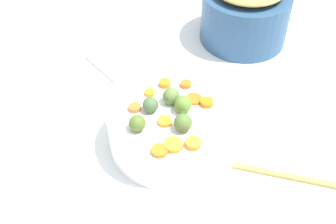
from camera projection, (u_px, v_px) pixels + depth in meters
tabletop at (169, 137)px, 1.03m from camera, size 2.40×2.40×0.02m
serving_bowl_carrots at (168, 130)px, 0.97m from camera, size 0.26×0.26×0.09m
metal_pot at (245, 16)px, 1.25m from camera, size 0.25×0.25×0.15m
carrot_slice_0 at (193, 143)px, 0.88m from camera, size 0.04×0.04×0.01m
carrot_slice_1 at (194, 99)px, 0.97m from camera, size 0.04×0.04×0.01m
carrot_slice_2 at (160, 151)px, 0.87m from camera, size 0.04×0.04×0.01m
carrot_slice_3 at (207, 103)px, 0.96m from camera, size 0.03×0.03×0.01m
carrot_slice_4 at (173, 145)px, 0.88m from camera, size 0.06×0.06×0.01m
carrot_slice_5 at (134, 107)px, 0.95m from camera, size 0.03×0.03×0.01m
carrot_slice_6 at (150, 93)px, 0.99m from camera, size 0.03×0.03×0.01m
carrot_slice_7 at (165, 121)px, 0.92m from camera, size 0.03×0.03×0.01m
carrot_slice_8 at (164, 83)px, 1.01m from camera, size 0.04×0.04×0.01m
carrot_slice_9 at (186, 84)px, 1.01m from camera, size 0.03×0.03×0.01m
brussels_sprout_0 at (150, 105)px, 0.94m from camera, size 0.03×0.03×0.03m
brussels_sprout_1 at (183, 104)px, 0.94m from camera, size 0.04×0.04×0.04m
brussels_sprout_2 at (171, 96)px, 0.96m from camera, size 0.04×0.04×0.04m
brussels_sprout_3 at (137, 123)px, 0.90m from camera, size 0.04×0.04×0.04m
brussels_sprout_4 at (183, 123)px, 0.90m from camera, size 0.04×0.04×0.04m
wooden_spoon at (331, 185)px, 0.92m from camera, size 0.29×0.14×0.01m
dish_towel at (126, 56)px, 1.23m from camera, size 0.23×0.21×0.01m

